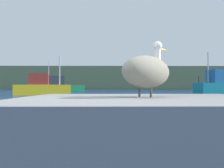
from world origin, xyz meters
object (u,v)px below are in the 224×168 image
(fishing_boat_yellow, at_px, (42,87))
(fishing_boat_green, at_px, (60,86))
(fishing_boat_teal, at_px, (222,86))
(pelican, at_px, (147,71))

(fishing_boat_yellow, height_order, fishing_boat_green, fishing_boat_green)
(fishing_boat_yellow, relative_size, fishing_boat_teal, 0.86)
(fishing_boat_teal, bearing_deg, fishing_boat_yellow, -8.13)
(fishing_boat_yellow, distance_m, fishing_boat_teal, 19.28)
(fishing_boat_yellow, relative_size, fishing_boat_green, 0.70)
(fishing_boat_green, relative_size, fishing_boat_teal, 1.24)
(fishing_boat_yellow, bearing_deg, fishing_boat_teal, -7.66)
(fishing_boat_yellow, xyz_separation_m, fishing_boat_green, (-1.97, 18.59, 0.15))
(pelican, distance_m, fishing_boat_green, 40.67)
(fishing_boat_yellow, xyz_separation_m, fishing_boat_teal, (19.22, 1.53, 0.16))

